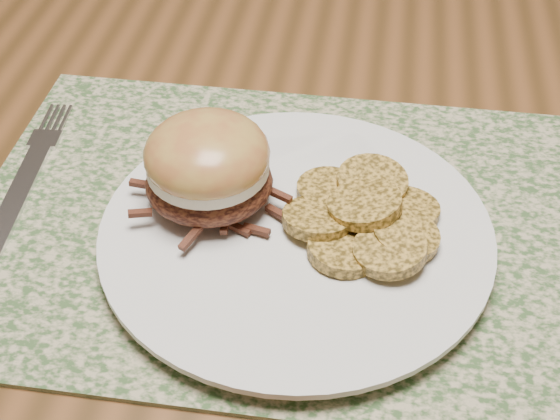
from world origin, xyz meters
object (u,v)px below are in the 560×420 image
object	(u,v)px
dinner_plate	(296,236)
fork	(26,180)
dining_table	(239,241)
pork_sandwich	(208,166)

from	to	relation	value
dinner_plate	fork	world-z (taller)	dinner_plate
dining_table	pork_sandwich	size ratio (longest dim) A/B	14.05
dinner_plate	pork_sandwich	distance (m)	0.08
pork_sandwich	fork	xyz separation A→B (m)	(-0.15, 0.02, -0.05)
pork_sandwich	fork	bearing A→B (deg)	161.34
dining_table	fork	bearing A→B (deg)	-165.09
dining_table	dinner_plate	bearing A→B (deg)	-52.98
pork_sandwich	dinner_plate	bearing A→B (deg)	-27.35
dining_table	pork_sandwich	distance (m)	0.15
pork_sandwich	dining_table	bearing A→B (deg)	72.64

